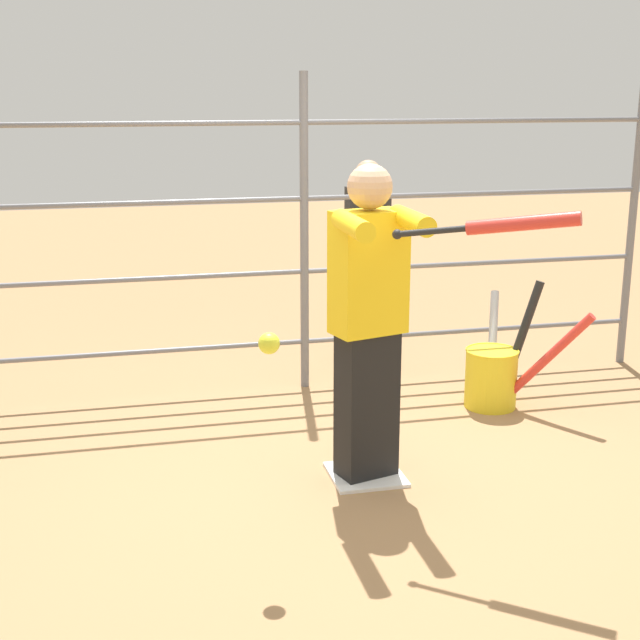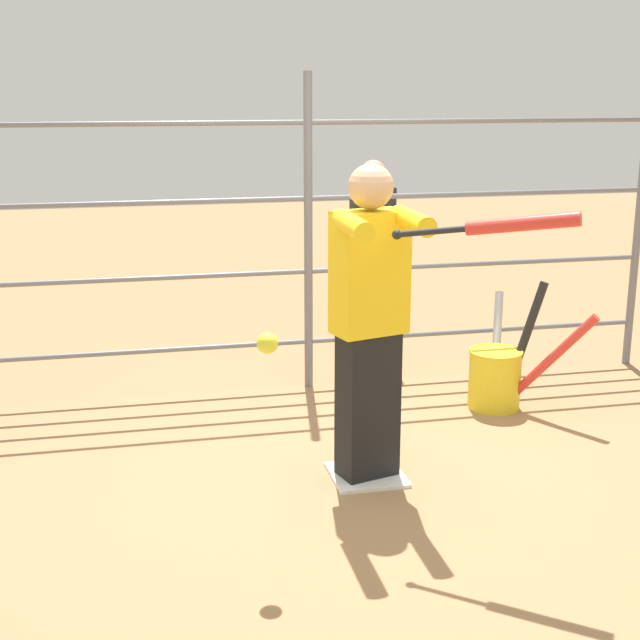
% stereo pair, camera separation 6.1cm
% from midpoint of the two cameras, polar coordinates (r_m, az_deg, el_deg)
% --- Properties ---
extents(ground_plane, '(24.00, 24.00, 0.00)m').
position_cam_midpoint_polar(ground_plane, '(5.08, 2.59, -9.95)').
color(ground_plane, '#9E754C').
extents(home_plate, '(0.40, 0.40, 0.02)m').
position_cam_midpoint_polar(home_plate, '(5.07, 2.59, -9.85)').
color(home_plate, white).
rests_on(home_plate, ground).
extents(fence_backstop, '(5.18, 0.06, 2.22)m').
position_cam_midpoint_polar(fence_backstop, '(6.25, -1.30, 5.44)').
color(fence_backstop, slate).
rests_on(fence_backstop, ground).
extents(batter, '(0.43, 0.67, 1.74)m').
position_cam_midpoint_polar(batter, '(4.74, 2.78, 0.32)').
color(batter, black).
rests_on(batter, ground).
extents(baseball_bat_swinging, '(0.72, 0.54, 0.18)m').
position_cam_midpoint_polar(baseball_bat_swinging, '(4.08, 11.41, 5.99)').
color(baseball_bat_swinging, black).
extents(softball_in_flight, '(0.10, 0.10, 0.10)m').
position_cam_midpoint_polar(softball_in_flight, '(3.91, -3.73, -1.51)').
color(softball_in_flight, yellow).
extents(bat_bucket, '(0.70, 0.92, 0.87)m').
position_cam_midpoint_polar(bat_bucket, '(6.15, 10.87, -3.37)').
color(bat_bucket, yellow).
rests_on(bat_bucket, ground).
extents(bystander_behind_fence, '(0.33, 0.20, 1.58)m').
position_cam_midpoint_polar(bystander_behind_fence, '(6.99, 2.78, 4.02)').
color(bystander_behind_fence, '#3F3F47').
rests_on(bystander_behind_fence, ground).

